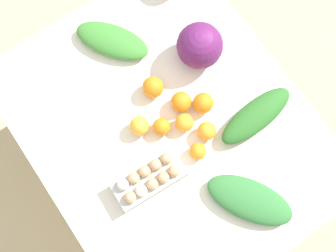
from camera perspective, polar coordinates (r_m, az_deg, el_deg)
name	(u,v)px	position (r m, az deg, el deg)	size (l,w,h in m)	color
ground_plane	(168,162)	(2.53, 0.00, -4.36)	(8.00, 8.00, 0.00)	#C6B289
dining_table	(168,133)	(1.88, 0.00, -0.88)	(1.24, 1.01, 0.76)	silver
cabbage_purple	(200,46)	(1.80, 3.88, 9.76)	(0.18, 0.18, 0.18)	#601E5B
egg_carton	(149,179)	(1.71, -2.35, -6.46)	(0.13, 0.27, 0.09)	#B7B7B2
greens_bunch_kale	(256,116)	(1.79, 10.67, 1.23)	(0.32, 0.11, 0.08)	#2D6B28
greens_bunch_scallion	(112,41)	(1.89, -6.82, 10.29)	(0.30, 0.13, 0.06)	#3D8433
greens_bunch_beet_tops	(250,200)	(1.73, 9.91, -8.87)	(0.32, 0.15, 0.06)	#337538
orange_0	(162,127)	(1.75, -0.80, -0.11)	(0.07, 0.07, 0.07)	orange
orange_1	(181,102)	(1.77, 1.60, 2.97)	(0.08, 0.08, 0.08)	orange
orange_2	(139,126)	(1.75, -3.52, 0.02)	(0.07, 0.07, 0.07)	#F9A833
orange_3	(184,123)	(1.76, 2.00, 0.42)	(0.07, 0.07, 0.07)	orange
orange_4	(207,131)	(1.75, 4.75, -0.61)	(0.07, 0.07, 0.07)	orange
orange_5	(203,103)	(1.78, 4.31, 2.82)	(0.08, 0.08, 0.08)	orange
orange_6	(153,87)	(1.79, -1.84, 4.77)	(0.08, 0.08, 0.08)	orange
orange_7	(198,151)	(1.74, 3.66, -3.11)	(0.06, 0.06, 0.06)	orange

